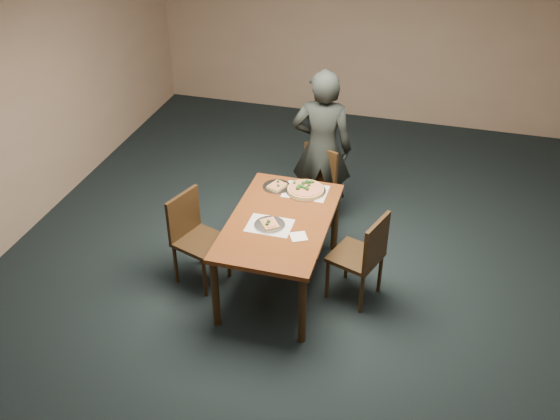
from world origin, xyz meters
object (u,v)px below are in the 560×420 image
(chair_left, at_px, (194,233))
(chair_right, at_px, (364,254))
(diner, at_px, (322,149))
(slice_plate_far, at_px, (277,186))
(chair_far, at_px, (314,184))
(dining_table, at_px, (280,227))
(pizza_pan, at_px, (306,189))
(slice_plate_near, at_px, (270,224))

(chair_left, distance_m, chair_right, 1.60)
(diner, relative_size, slice_plate_far, 6.22)
(chair_far, relative_size, slice_plate_far, 3.25)
(chair_far, height_order, diner, diner)
(chair_far, height_order, chair_left, same)
(chair_far, height_order, slice_plate_far, chair_far)
(dining_table, height_order, chair_left, chair_left)
(diner, bearing_deg, chair_left, 49.05)
(dining_table, relative_size, chair_right, 1.65)
(chair_left, relative_size, slice_plate_far, 3.25)
(dining_table, relative_size, chair_far, 1.65)
(dining_table, relative_size, slice_plate_far, 5.36)
(chair_left, bearing_deg, pizza_pan, -36.20)
(diner, bearing_deg, dining_table, 78.59)
(dining_table, distance_m, pizza_pan, 0.56)
(chair_far, xyz_separation_m, slice_plate_near, (-0.14, -1.19, 0.25))
(chair_right, relative_size, slice_plate_far, 3.25)
(diner, distance_m, pizza_pan, 0.69)
(chair_right, relative_size, diner, 0.52)
(chair_right, distance_m, diner, 1.43)
(dining_table, distance_m, chair_left, 0.83)
(chair_far, relative_size, pizza_pan, 2.31)
(chair_far, bearing_deg, diner, 98.17)
(pizza_pan, relative_size, slice_plate_near, 1.41)
(chair_right, bearing_deg, diner, -131.95)
(chair_left, bearing_deg, slice_plate_near, -71.81)
(dining_table, bearing_deg, diner, 84.54)
(pizza_pan, height_order, slice_plate_far, pizza_pan)
(chair_left, xyz_separation_m, diner, (0.93, 1.33, 0.36))
(dining_table, xyz_separation_m, pizza_pan, (0.11, 0.53, 0.12))
(pizza_pan, bearing_deg, chair_left, -144.92)
(chair_left, xyz_separation_m, pizza_pan, (0.92, 0.65, 0.26))
(chair_right, distance_m, pizza_pan, 0.90)
(chair_right, height_order, slice_plate_far, chair_right)
(chair_right, relative_size, pizza_pan, 2.31)
(pizza_pan, bearing_deg, chair_right, -38.13)
(chair_right, height_order, slice_plate_near, chair_right)
(dining_table, bearing_deg, pizza_pan, 78.47)
(diner, xyz_separation_m, pizza_pan, (-0.01, -0.68, -0.10))
(dining_table, height_order, slice_plate_far, slice_plate_far)
(slice_plate_near, xyz_separation_m, slice_plate_far, (-0.12, 0.65, -0.00))
(chair_left, relative_size, diner, 0.52)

